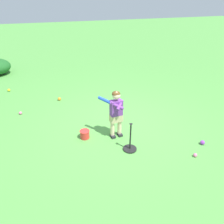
{
  "coord_description": "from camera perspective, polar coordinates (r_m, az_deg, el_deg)",
  "views": [
    {
      "loc": [
        -1.53,
        -4.3,
        2.89
      ],
      "look_at": [
        -0.24,
        -0.08,
        0.45
      ],
      "focal_mm": 35.76,
      "sensor_mm": 36.0,
      "label": 1
    }
  ],
  "objects": [
    {
      "name": "ground_plane",
      "position": [
        5.4,
        2.19,
        -3.44
      ],
      "size": [
        40.0,
        40.0,
        0.0
      ],
      "primitive_type": "plane",
      "color": "#519942"
    },
    {
      "name": "child_batter",
      "position": [
        4.69,
        0.96,
        0.43
      ],
      "size": [
        0.49,
        0.52,
        1.08
      ],
      "color": "#232328",
      "rests_on": "ground"
    },
    {
      "name": "play_ball_by_bucket",
      "position": [
        5.12,
        22.13,
        -7.22
      ],
      "size": [
        0.1,
        0.1,
        0.1
      ],
      "primitive_type": "sphere",
      "color": "purple",
      "rests_on": "ground"
    },
    {
      "name": "play_ball_midfield",
      "position": [
        6.32,
        -22.37,
        -0.23
      ],
      "size": [
        0.08,
        0.08,
        0.08
      ],
      "primitive_type": "sphere",
      "color": "pink",
      "rests_on": "ground"
    },
    {
      "name": "play_ball_center_lawn",
      "position": [
        4.74,
        20.51,
        -10.28
      ],
      "size": [
        0.08,
        0.08,
        0.08
      ],
      "primitive_type": "sphere",
      "color": "pink",
      "rests_on": "ground"
    },
    {
      "name": "play_ball_far_left",
      "position": [
        6.77,
        -13.31,
        3.29
      ],
      "size": [
        0.09,
        0.09,
        0.09
      ],
      "primitive_type": "sphere",
      "color": "orange",
      "rests_on": "ground"
    },
    {
      "name": "play_ball_far_right",
      "position": [
        7.92,
        -24.87,
        5.11
      ],
      "size": [
        0.09,
        0.09,
        0.09
      ],
      "primitive_type": "sphere",
      "color": "yellow",
      "rests_on": "ground"
    },
    {
      "name": "batting_tee",
      "position": [
        4.59,
        4.61,
        -8.5
      ],
      "size": [
        0.28,
        0.28,
        0.62
      ],
      "color": "black",
      "rests_on": "ground"
    },
    {
      "name": "toy_bucket",
      "position": [
        4.95,
        -6.99,
        -5.63
      ],
      "size": [
        0.22,
        0.22,
        0.19
      ],
      "color": "red",
      "rests_on": "ground"
    }
  ]
}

